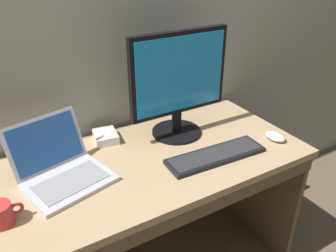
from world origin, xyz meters
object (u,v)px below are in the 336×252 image
object	(u,v)px
external_drive_box	(106,137)
external_monitor	(179,82)
wired_keyboard	(216,155)
computer_mouse	(275,136)
coffee_mug	(1,214)
laptop_silver	(63,171)

from	to	relation	value
external_drive_box	external_monitor	bearing A→B (deg)	-20.71
wired_keyboard	computer_mouse	world-z (taller)	computer_mouse
computer_mouse	coffee_mug	distance (m)	1.22
coffee_mug	laptop_silver	bearing A→B (deg)	30.09
computer_mouse	wired_keyboard	bearing A→B (deg)	166.71
laptop_silver	external_monitor	world-z (taller)	external_monitor
laptop_silver	coffee_mug	bearing A→B (deg)	-149.91
external_monitor	external_drive_box	world-z (taller)	external_monitor
computer_mouse	coffee_mug	xyz separation A→B (m)	(-1.22, 0.07, 0.02)
external_monitor	wired_keyboard	distance (m)	0.38
external_drive_box	coffee_mug	bearing A→B (deg)	-145.63
coffee_mug	computer_mouse	bearing A→B (deg)	-3.06
external_drive_box	computer_mouse	bearing A→B (deg)	-30.18
wired_keyboard	computer_mouse	xyz separation A→B (m)	(0.34, -0.02, 0.01)
wired_keyboard	coffee_mug	xyz separation A→B (m)	(-0.88, 0.04, 0.03)
wired_keyboard	laptop_silver	bearing A→B (deg)	163.51
computer_mouse	external_drive_box	size ratio (longest dim) A/B	0.80
wired_keyboard	external_drive_box	bearing A→B (deg)	133.27
computer_mouse	coffee_mug	size ratio (longest dim) A/B	0.88
coffee_mug	wired_keyboard	bearing A→B (deg)	-2.77
laptop_silver	external_monitor	xyz separation A→B (m)	(0.59, 0.08, 0.24)
external_monitor	wired_keyboard	bearing A→B (deg)	-82.74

